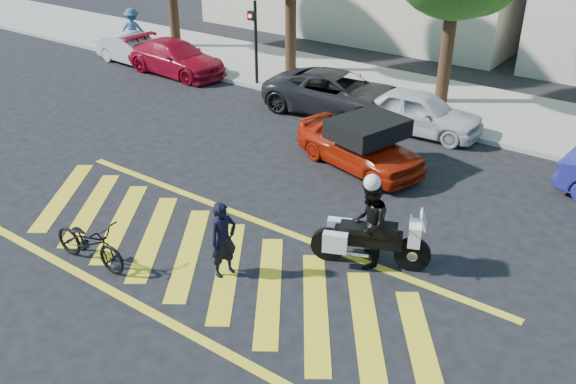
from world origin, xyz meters
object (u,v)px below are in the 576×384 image
Objects in this scene: officer_moto at (369,224)px; red_convertible at (359,144)px; bicycle at (89,242)px; officer_bike at (224,240)px; police_motorcycle at (369,240)px; parked_left at (176,58)px; parked_far_left at (134,49)px; parked_mid_right at (420,112)px; parked_mid_left at (338,93)px.

red_convertible is at bearing -170.80° from officer_moto.
officer_moto reaches higher than bicycle.
police_motorcycle is (2.18, 2.01, -0.22)m from officer_bike.
red_convertible is (2.15, 7.39, 0.16)m from bicycle.
officer_moto reaches higher than officer_bike.
bicycle is 13.48m from parked_left.
police_motorcycle is 0.36m from officer_moto.
police_motorcycle is 0.59× the size of red_convertible.
officer_bike is 0.85× the size of officer_moto.
red_convertible reaches higher than parked_far_left.
parked_left reaches higher than police_motorcycle.
parked_mid_right is at bearing -88.03° from parked_left.
parked_mid_right is at bearing 10.98° from red_convertible.
red_convertible is 4.26m from parked_mid_left.
parked_mid_left reaches higher than parked_far_left.
parked_mid_left is at bearing 33.58° from officer_bike.
officer_bike is 2.97m from police_motorcycle.
police_motorcycle is 1.22× the size of officer_moto.
police_motorcycle is at bearing -166.33° from parked_mid_right.
parked_left is (-8.22, 10.69, 0.14)m from bicycle.
bicycle is 7.70m from red_convertible.
parked_left is at bearing -86.70° from parked_far_left.
bicycle is at bearing 133.62° from officer_bike.
officer_bike is at bearing -64.93° from bicycle.
officer_moto reaches higher than parked_mid_left.
officer_bike is 0.83× the size of bicycle.
parked_mid_right reaches higher than police_motorcycle.
officer_moto is at bearing -117.59° from parked_left.
parked_mid_left is (-5.26, 7.31, 0.10)m from police_motorcycle.
officer_bike is 2.96m from officer_moto.
red_convertible is at bearing 99.30° from police_motorcycle.
police_motorcycle is 7.68m from parked_mid_right.
bicycle is 0.83× the size of police_motorcycle.
red_convertible is at bearing -101.08° from parked_far_left.
parked_mid_left is at bearing 86.54° from parked_mid_right.
parked_mid_right reaches higher than parked_left.
officer_moto is 7.66m from parked_mid_right.
officer_bike reaches higher than parked_mid_left.
police_motorcycle is 0.47× the size of parked_mid_left.
parked_mid_left is (7.65, -0.01, 0.04)m from parked_left.
parked_mid_left is (10.14, -0.01, 0.08)m from parked_far_left.
officer_bike is at bearing -69.96° from officer_moto.
parked_far_left is 0.82× the size of parked_left.
red_convertible is at bearing 171.91° from parked_mid_right.
officer_bike is 0.44× the size of parked_far_left.
red_convertible is 0.87× the size of parked_left.
parked_far_left is at bearing 70.09° from officer_bike.
parked_mid_left is 2.97m from parked_mid_right.
parked_far_left is at bearing 131.56° from police_motorcycle.
parked_left is at bearing 87.70° from red_convertible.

